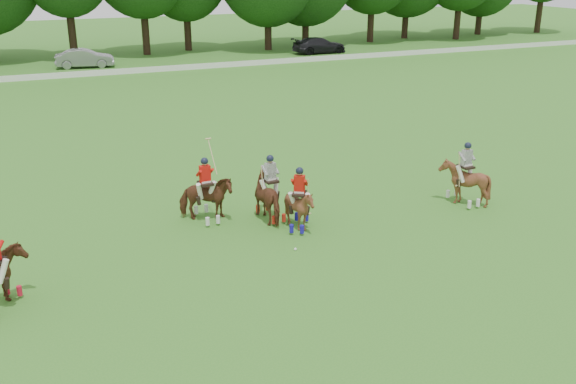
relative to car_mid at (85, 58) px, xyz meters
name	(u,v)px	position (x,y,z in m)	size (l,w,h in m)	color
ground	(264,303)	(-0.27, -42.50, -0.78)	(180.00, 180.00, 0.00)	#327321
boundary_rail	(89,74)	(-0.27, -4.50, -0.56)	(120.00, 0.10, 0.44)	white
car_mid	(85,58)	(0.00, 0.00, 0.00)	(1.65, 4.74, 1.56)	gray
car_right	(319,45)	(21.87, 0.00, -0.02)	(2.14, 5.27, 1.53)	black
polo_red_b	(206,198)	(-0.04, -36.35, 0.05)	(1.68, 1.47, 2.85)	#502B15
polo_red_c	(299,207)	(2.66, -38.29, 0.00)	(1.73, 1.78, 2.20)	#502B15
polo_stripe_a	(270,196)	(2.08, -37.10, 0.08)	(1.25, 2.05, 2.36)	#502B15
polo_stripe_b	(464,182)	(9.30, -38.54, 0.09)	(1.42, 1.59, 2.39)	#502B15
polo_ball	(295,249)	(1.83, -39.84, -0.74)	(0.09, 0.09, 0.09)	white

